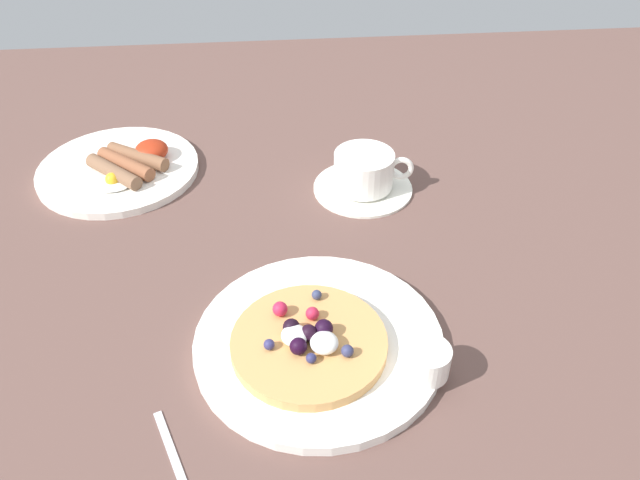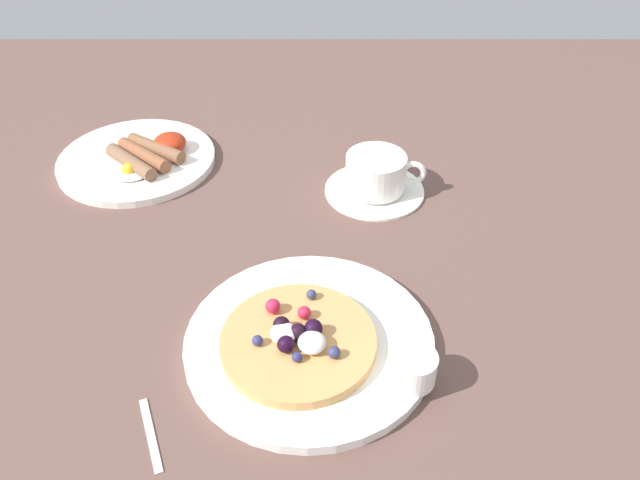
{
  "view_description": "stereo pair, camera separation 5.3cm",
  "coord_description": "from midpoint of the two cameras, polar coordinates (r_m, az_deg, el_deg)",
  "views": [
    {
      "loc": [
        -2.93,
        -60.57,
        53.37
      ],
      "look_at": [
        2.5,
        -0.43,
        4.0
      ],
      "focal_mm": 35.92,
      "sensor_mm": 36.0,
      "label": 1
    },
    {
      "loc": [
        2.32,
        -60.82,
        53.37
      ],
      "look_at": [
        2.5,
        -0.43,
        4.0
      ],
      "focal_mm": 35.92,
      "sensor_mm": 36.0,
      "label": 2
    }
  ],
  "objects": [
    {
      "name": "pancake_plate",
      "position": [
        0.71,
        1.08,
        -9.1
      ],
      "size": [
        27.17,
        27.17,
        1.3
      ],
      "primitive_type": "cylinder",
      "color": "white",
      "rests_on": "ground_plane"
    },
    {
      "name": "breakfast_plate",
      "position": [
        1.02,
        -14.74,
        6.85
      ],
      "size": [
        23.9,
        23.9,
        1.15
      ],
      "primitive_type": "cylinder",
      "color": "white",
      "rests_on": "ground_plane"
    },
    {
      "name": "syrup_ramekin",
      "position": [
        0.66,
        10.51,
        -11.17
      ],
      "size": [
        4.73,
        4.73,
        3.37
      ],
      "color": "white",
      "rests_on": "pancake_plate"
    },
    {
      "name": "coffee_saucer",
      "position": [
        0.93,
        6.35,
        4.47
      ],
      "size": [
        14.38,
        14.38,
        0.83
      ],
      "primitive_type": "cylinder",
      "color": "white",
      "rests_on": "ground_plane"
    },
    {
      "name": "fried_breakfast",
      "position": [
        1.0,
        -13.62,
        7.47
      ],
      "size": [
        12.35,
        11.88,
        2.95
      ],
      "color": "brown",
      "rests_on": "breakfast_plate"
    },
    {
      "name": "coffee_cup",
      "position": [
        0.92,
        6.57,
        6.03
      ],
      "size": [
        11.44,
        8.6,
        5.11
      ],
      "color": "white",
      "rests_on": "coffee_saucer"
    },
    {
      "name": "ground_plane",
      "position": [
        0.82,
        0.09,
        -2.85
      ],
      "size": [
        197.79,
        145.18,
        3.0
      ],
      "primitive_type": "cube",
      "color": "brown"
    },
    {
      "name": "pancake_with_berries",
      "position": [
        0.69,
        -0.1,
        -9.01
      ],
      "size": [
        16.71,
        16.71,
        3.26
      ],
      "color": "tan",
      "rests_on": "pancake_plate"
    }
  ]
}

